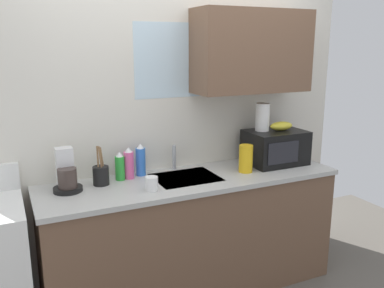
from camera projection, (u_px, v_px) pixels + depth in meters
name	position (u px, v px, depth m)	size (l,w,h in m)	color
kitchen_wall_assembly	(188.00, 108.00, 3.21)	(2.97, 0.42, 2.50)	silver
counter_unit	(192.00, 233.00, 3.10)	(2.20, 0.63, 0.90)	brown
sink_faucet	(174.00, 157.00, 3.17)	(0.03, 0.03, 0.19)	#B2B5BA
microwave	(275.00, 147.00, 3.33)	(0.46, 0.35, 0.27)	black
banana_bunch	(281.00, 126.00, 3.31)	(0.20, 0.11, 0.07)	gold
paper_towel_roll	(262.00, 117.00, 3.27)	(0.11, 0.11, 0.22)	white
coffee_maker	(66.00, 175.00, 2.72)	(0.19, 0.21, 0.28)	black
dish_soap_bottle_blue	(141.00, 160.00, 3.03)	(0.07, 0.07, 0.24)	blue
dish_soap_bottle_pink	(129.00, 164.00, 2.96)	(0.07, 0.07, 0.23)	#E55999
dish_soap_bottle_green	(120.00, 167.00, 2.93)	(0.07, 0.07, 0.21)	green
cereal_canister	(246.00, 159.00, 3.11)	(0.10, 0.10, 0.21)	gold
mug_white	(152.00, 184.00, 2.72)	(0.08, 0.08, 0.10)	white
utensil_crock	(101.00, 175.00, 2.83)	(0.11, 0.11, 0.28)	black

